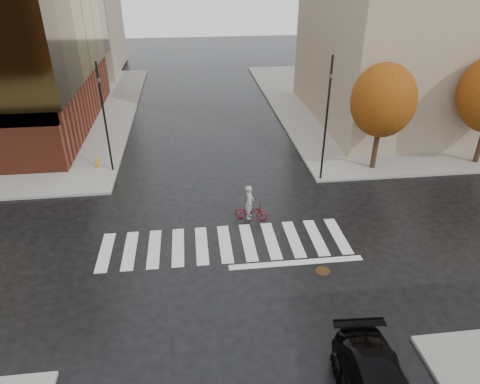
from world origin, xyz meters
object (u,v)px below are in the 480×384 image
object	(u,v)px
fire_hydrant	(97,162)
traffic_light_nw	(104,112)
traffic_light_ne	(327,112)
cyclist	(251,208)

from	to	relation	value
fire_hydrant	traffic_light_nw	bearing A→B (deg)	-26.15
traffic_light_nw	fire_hydrant	xyz separation A→B (m)	(-1.00, 0.49, -3.36)
traffic_light_nw	fire_hydrant	bearing A→B (deg)	-93.58
traffic_light_ne	fire_hydrant	distance (m)	14.46
cyclist	fire_hydrant	bearing A→B (deg)	67.95
cyclist	fire_hydrant	world-z (taller)	cyclist
fire_hydrant	traffic_light_ne	bearing A→B (deg)	-13.20
cyclist	traffic_light_ne	distance (m)	7.10
traffic_light_ne	fire_hydrant	bearing A→B (deg)	-15.08
traffic_light_nw	fire_hydrant	size ratio (longest dim) A/B	10.29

